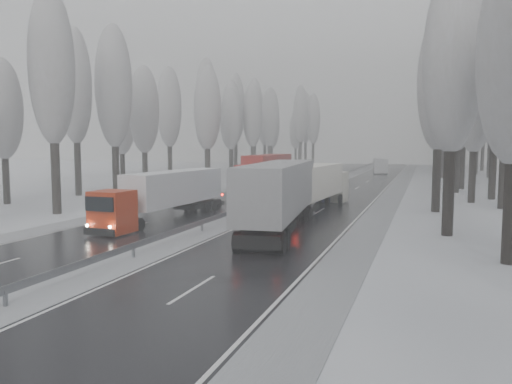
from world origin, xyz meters
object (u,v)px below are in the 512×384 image
Objects in this scene: truck_blue_box at (302,186)px; truck_grey_tarp at (282,191)px; truck_cream_box at (314,184)px; truck_red_white at (168,192)px; truck_red_red at (266,169)px; box_truck_distant at (380,166)px.

truck_grey_tarp is at bearing -81.93° from truck_blue_box.
truck_red_white is at bearing -134.46° from truck_cream_box.
truck_red_red is at bearing 118.33° from truck_blue_box.
truck_cream_box is at bearing 13.11° from truck_blue_box.
truck_red_white reaches higher than box_truck_distant.
truck_cream_box is 12.46m from truck_red_white.
truck_cream_box is 58.59m from box_truck_distant.
truck_red_white is (-8.32, -8.08, -0.05)m from truck_blue_box.
truck_red_red is at bearing 122.88° from truck_cream_box.
truck_cream_box is (-0.08, 10.22, -0.34)m from truck_grey_tarp.
truck_red_white is at bearing -105.56° from box_truck_distant.
truck_red_white is at bearing 161.92° from truck_grey_tarp.
truck_red_red is at bearing 103.35° from truck_grey_tarp.
truck_grey_tarp is 1.21× the size of truck_blue_box.
truck_blue_box is 0.85× the size of truck_red_red.
truck_red_red is at bearing -112.05° from box_truck_distant.
truck_cream_box is at bearing 43.78° from truck_red_white.
truck_blue_box is 20.80m from truck_red_red.
box_truck_distant is 41.51m from truck_red_red.
truck_grey_tarp is 1.15× the size of truck_cream_box.
truck_red_red is (-10.21, 18.44, 0.25)m from truck_cream_box.
truck_grey_tarp is 2.13× the size of box_truck_distant.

